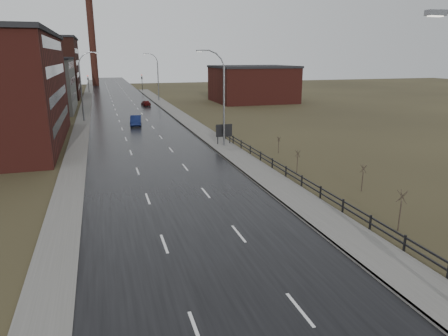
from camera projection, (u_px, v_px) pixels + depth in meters
road at (133, 121)px, 68.06m from camera, size 14.00×300.00×0.06m
sidewalk_right at (225, 148)px, 47.51m from camera, size 3.20×180.00×0.18m
curb_right at (213, 149)px, 47.07m from camera, size 0.16×180.00×0.18m
sidewalk_left at (82, 123)px, 65.71m from camera, size 2.40×260.00×0.12m
warehouse_mid at (30, 85)px, 78.07m from camera, size 16.32×20.40×10.50m
warehouse_far at (25, 68)px, 103.56m from camera, size 26.52×24.48×15.50m
building_right at (253, 84)px, 95.80m from camera, size 18.36×16.32×8.50m
smokestack at (92, 42)px, 144.95m from camera, size 2.70×2.70×30.70m
streetlight_right_mid at (222, 98)px, 46.85m from camera, size 3.36×0.28×11.35m
streetlight_left at (83, 86)px, 66.13m from camera, size 3.36×0.28×11.35m
streetlight_right_far at (157, 77)px, 96.51m from camera, size 3.36×0.28×11.35m
guardrail at (306, 182)px, 32.47m from camera, size 0.10×53.05×1.10m
shrub_c at (400, 210)px, 24.77m from camera, size 0.63×0.66×2.66m
shrub_d at (363, 177)px, 32.17m from camera, size 0.53×0.56×2.23m
shrub_e at (297, 161)px, 37.21m from camera, size 0.53×0.55×2.21m
shrub_f at (279, 144)px, 45.02m from camera, size 0.46×0.48×1.90m
billboard at (224, 131)px, 49.01m from camera, size 2.06×0.17×2.60m
traffic_light_left at (88, 77)px, 119.73m from camera, size 0.58×2.73×5.30m
traffic_light_right at (142, 76)px, 124.29m from camera, size 0.58×2.73×5.30m
car_near at (136, 121)px, 63.08m from camera, size 2.19×4.87×1.55m
car_far at (146, 103)px, 87.83m from camera, size 1.98×3.92×1.28m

